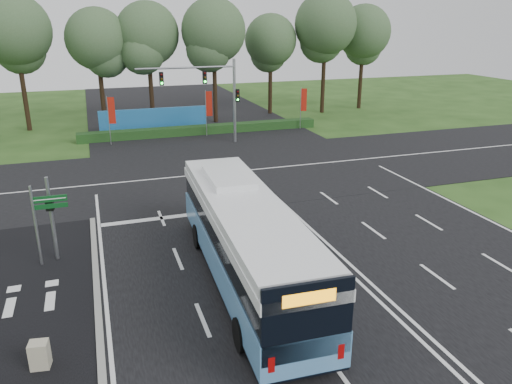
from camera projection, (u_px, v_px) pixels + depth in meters
The scene contains 16 objects.
ground at pixel (313, 240), 24.14m from camera, with size 120.00×120.00×0.00m, color #254617.
road_main at pixel (313, 239), 24.13m from camera, with size 20.00×120.00×0.04m, color black.
road_cross at pixel (242, 171), 34.87m from camera, with size 120.00×14.00×0.05m, color black.
bike_path at pixel (28, 320), 17.71m from camera, with size 5.00×18.00×0.06m, color black.
kerb_strip at pixel (98, 307), 18.41m from camera, with size 0.25×18.00×0.12m, color gray.
city_bus at pixel (245, 239), 19.64m from camera, with size 3.25×13.28×3.79m.
pedestrian_signal at pixel (52, 216), 21.39m from camera, with size 0.34×0.43×3.86m.
street_sign at pixel (43, 215), 20.94m from camera, with size 1.42×0.11×3.65m.
utility_cabinet at pixel (40, 356), 15.14m from camera, with size 0.56×0.46×0.93m, color #B1AA8F.
banner_flag_left at pixel (111, 113), 41.24m from camera, with size 0.60×0.16×4.11m.
banner_flag_mid at pixel (208, 106), 44.47m from camera, with size 0.61×0.09×4.11m.
banner_flag_right at pixel (303, 102), 47.28m from camera, with size 0.57×0.21×3.96m.
traffic_light_gantry at pixel (213, 88), 41.01m from camera, with size 8.41×0.28×7.00m.
hedge at pixel (202, 130), 45.94m from camera, with size 22.00×1.20×0.80m, color #143814.
blue_hoarding at pixel (154, 120), 46.75m from camera, with size 10.00×0.30×2.20m, color #1C5F9C.
eucalyptus_row at pixel (188, 33), 49.25m from camera, with size 48.02×9.00×12.89m.
Camera 1 is at (-9.61, -20.00, 10.16)m, focal length 35.00 mm.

